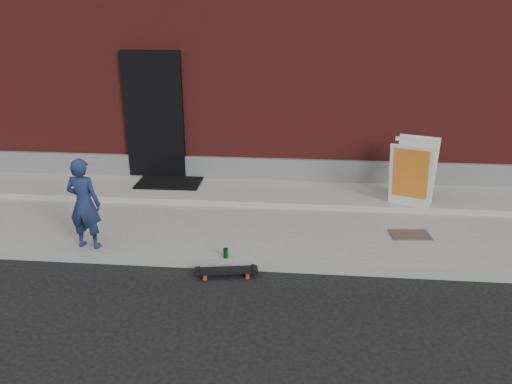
# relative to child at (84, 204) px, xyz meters

# --- Properties ---
(ground) EXTENTS (80.00, 80.00, 0.00)m
(ground) POSITION_rel_child_xyz_m (2.79, -0.20, -0.77)
(ground) COLOR black
(ground) RESTS_ON ground
(sidewalk) EXTENTS (20.00, 3.00, 0.15)m
(sidewalk) POSITION_rel_child_xyz_m (2.79, 1.30, -0.70)
(sidewalk) COLOR gray
(sidewalk) RESTS_ON ground
(apron) EXTENTS (20.00, 1.20, 0.10)m
(apron) POSITION_rel_child_xyz_m (2.79, 2.20, -0.57)
(apron) COLOR gray
(apron) RESTS_ON sidewalk
(building) EXTENTS (20.00, 8.10, 5.00)m
(building) POSITION_rel_child_xyz_m (2.79, 6.79, 1.72)
(building) COLOR maroon
(building) RESTS_ON ground
(child) EXTENTS (0.48, 0.35, 1.25)m
(child) POSITION_rel_child_xyz_m (0.00, 0.00, 0.00)
(child) COLOR #1A254A
(child) RESTS_ON sidewalk
(skateboard) EXTENTS (0.79, 0.33, 0.09)m
(skateboard) POSITION_rel_child_xyz_m (1.93, -0.36, -0.70)
(skateboard) COLOR #B22612
(skateboard) RESTS_ON ground
(pizza_sign) EXTENTS (0.86, 0.93, 1.06)m
(pizza_sign) POSITION_rel_child_xyz_m (4.58, 1.78, 0.01)
(pizza_sign) COLOR silver
(pizza_sign) RESTS_ON apron
(soda_can) EXTENTS (0.08, 0.08, 0.13)m
(soda_can) POSITION_rel_child_xyz_m (1.90, -0.15, -0.56)
(soda_can) COLOR #198124
(soda_can) RESTS_ON sidewalk
(doormat) EXTENTS (1.14, 0.93, 0.03)m
(doormat) POSITION_rel_child_xyz_m (0.49, 2.48, -0.51)
(doormat) COLOR black
(doormat) RESTS_ON apron
(utility_plate) EXTENTS (0.58, 0.41, 0.02)m
(utility_plate) POSITION_rel_child_xyz_m (4.41, 0.77, -0.61)
(utility_plate) COLOR #5A5A5F
(utility_plate) RESTS_ON sidewalk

